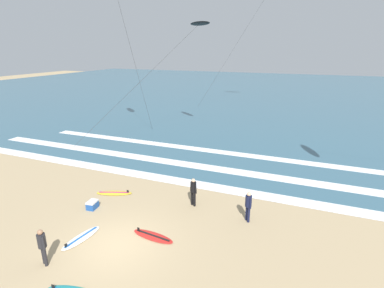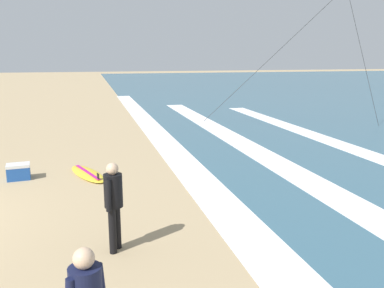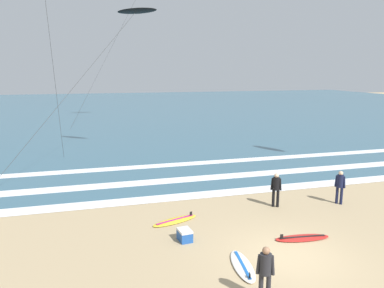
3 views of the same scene
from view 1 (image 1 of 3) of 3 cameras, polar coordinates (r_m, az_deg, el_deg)
name	(u,v)px [view 1 (image 1 of 3)]	position (r m, az deg, el deg)	size (l,w,h in m)	color
ground_plane	(117,245)	(14.19, -14.16, -18.27)	(160.00, 160.00, 0.00)	tan
ocean_surface	(272,92)	(61.59, 15.02, 9.70)	(140.00, 90.00, 0.01)	#386075
wave_foam_shoreline	(165,179)	(19.84, -5.28, -6.65)	(49.89, 1.05, 0.01)	white
wave_foam_mid_break	(203,167)	(21.67, 2.13, -4.39)	(38.64, 1.08, 0.01)	white
wave_foam_outer_break	(233,154)	(24.52, 7.93, -1.84)	(36.13, 0.97, 0.01)	white
surfer_foreground_main	(193,190)	(16.25, 0.26, -8.73)	(0.49, 0.32, 1.60)	black
surfer_mid_group	(42,244)	(13.58, -26.81, -16.76)	(0.50, 0.32, 1.60)	#232328
surfer_background_far	(248,204)	(15.13, 10.76, -11.23)	(0.39, 0.45, 1.60)	#141938
surfboard_foreground_flat	(153,236)	(14.35, -7.51, -17.14)	(2.15, 0.82, 0.25)	red
surfboard_near_water	(81,238)	(15.01, -20.47, -16.51)	(0.88, 2.16, 0.25)	silver
surfboard_left_pile	(114,193)	(18.47, -14.70, -9.07)	(2.18, 1.29, 0.25)	yellow
kite_black_high_right	(199,24)	(28.11, 1.33, 21.99)	(10.43, 8.73, 10.51)	black
cooler_box	(92,205)	(17.16, -18.58, -10.98)	(0.51, 0.66, 0.44)	#1E4C9E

